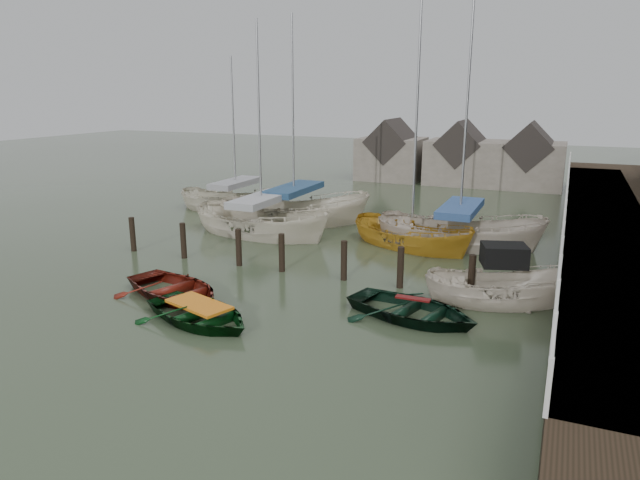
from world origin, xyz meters
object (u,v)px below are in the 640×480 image
at_px(sailboat_b, 294,222).
at_px(sailboat_d, 458,244).
at_px(sailboat_a, 262,233).
at_px(rowboat_green, 200,322).
at_px(rowboat_dkgreen, 412,318).
at_px(sailboat_e, 237,209).
at_px(motorboat, 500,302).
at_px(sailboat_c, 411,246).
at_px(rowboat_red, 175,297).

distance_m(sailboat_b, sailboat_d, 8.27).
height_order(sailboat_a, sailboat_b, sailboat_b).
relative_size(rowboat_green, rowboat_dkgreen, 0.96).
bearing_deg(rowboat_green, sailboat_d, -7.35).
height_order(sailboat_b, sailboat_e, sailboat_b).
bearing_deg(motorboat, sailboat_c, 19.98).
xyz_separation_m(sailboat_a, sailboat_c, (6.74, 0.72, -0.04)).
relative_size(rowboat_red, sailboat_e, 0.43).
bearing_deg(motorboat, rowboat_green, 104.58).
bearing_deg(rowboat_dkgreen, motorboat, -30.45).
relative_size(motorboat, sailboat_a, 0.46).
relative_size(rowboat_green, sailboat_c, 0.35).
xyz_separation_m(rowboat_dkgreen, sailboat_b, (-8.45, 9.56, 0.06)).
relative_size(rowboat_red, rowboat_green, 1.06).
bearing_deg(rowboat_green, sailboat_a, 36.70).
bearing_deg(sailboat_b, motorboat, -147.16).
distance_m(rowboat_dkgreen, motorboat, 3.06).
height_order(sailboat_b, sailboat_c, sailboat_b).
xyz_separation_m(rowboat_green, sailboat_c, (3.43, 10.26, 0.02)).
xyz_separation_m(sailboat_a, sailboat_d, (8.52, 1.68, 0.00)).
distance_m(sailboat_a, sailboat_e, 5.83).
height_order(sailboat_a, sailboat_e, sailboat_a).
bearing_deg(motorboat, sailboat_a, 48.97).
height_order(rowboat_dkgreen, sailboat_c, sailboat_c).
bearing_deg(sailboat_a, sailboat_d, -72.00).
relative_size(rowboat_green, sailboat_e, 0.40).
distance_m(rowboat_green, rowboat_dkgreen, 6.07).
relative_size(rowboat_dkgreen, sailboat_b, 0.35).
height_order(rowboat_dkgreen, motorboat, motorboat).
height_order(rowboat_green, sailboat_b, sailboat_b).
bearing_deg(sailboat_d, sailboat_a, 98.72).
bearing_deg(rowboat_dkgreen, sailboat_d, 16.54).
relative_size(rowboat_dkgreen, sailboat_c, 0.36).
distance_m(rowboat_red, rowboat_green, 2.31).
distance_m(motorboat, sailboat_e, 17.42).
distance_m(rowboat_red, sailboat_a, 8.32).
height_order(rowboat_red, sailboat_e, sailboat_e).
height_order(motorboat, sailboat_b, sailboat_b).
bearing_deg(sailboat_d, sailboat_b, 80.66).
bearing_deg(motorboat, rowboat_red, 92.37).
bearing_deg(rowboat_green, motorboat, -40.25).
distance_m(rowboat_dkgreen, sailboat_a, 11.15).
distance_m(rowboat_green, sailboat_e, 15.61).
xyz_separation_m(rowboat_red, sailboat_b, (-1.11, 10.87, 0.06)).
bearing_deg(rowboat_dkgreen, sailboat_a, 66.76).
bearing_deg(sailboat_b, rowboat_green, 171.52).
bearing_deg(sailboat_d, rowboat_dkgreen, 179.20).
relative_size(rowboat_red, sailboat_b, 0.36).
relative_size(sailboat_b, sailboat_c, 1.03).
bearing_deg(sailboat_c, motorboat, -119.45).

